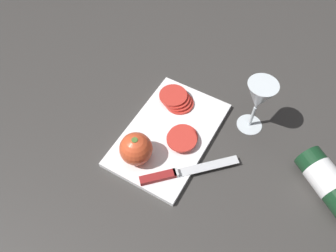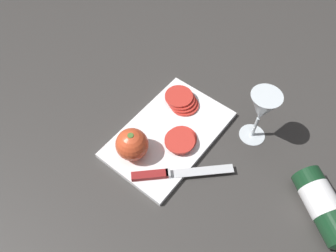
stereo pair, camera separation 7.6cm
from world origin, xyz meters
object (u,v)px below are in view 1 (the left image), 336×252
Objects in this scene: knife at (170,174)px; tomato_slice_stack_far at (176,99)px; wine_bottle at (332,187)px; whole_tomato at (136,149)px; wine_glass at (259,98)px; tomato_slice_stack_near at (182,138)px.

tomato_slice_stack_far is (0.22, 0.10, 0.01)m from knife.
wine_bottle is 1.31× the size of knife.
wine_bottle is at bearing -20.74° from knife.
whole_tomato is 0.43× the size of knife.
whole_tomato is at bearing 108.60° from wine_bottle.
whole_tomato is at bearing 139.83° from wine_glass.
knife is at bearing -167.81° from tomato_slice_stack_near.
wine_bottle reaches higher than knife.
wine_bottle reaches higher than tomato_slice_stack_far.
tomato_slice_stack_near is at bearing -36.16° from whole_tomato.
wine_glass is at bearing -40.17° from whole_tomato.
tomato_slice_stack_near is at bearing 57.69° from knife.
tomato_slice_stack_far is at bearing 70.61° from knife.
wine_glass is 0.35m from whole_tomato.
wine_bottle is 2.53× the size of tomato_slice_stack_far.
wine_glass is 0.24m from tomato_slice_stack_far.
whole_tomato is at bearing 143.84° from tomato_slice_stack_near.
whole_tomato is 0.89× the size of tomato_slice_stack_near.
wine_bottle is 1.54× the size of wine_glass.
tomato_slice_stack_far reaches higher than tomato_slice_stack_near.
tomato_slice_stack_far is (0.06, 0.47, -0.01)m from wine_bottle.
knife is 0.11m from tomato_slice_stack_near.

